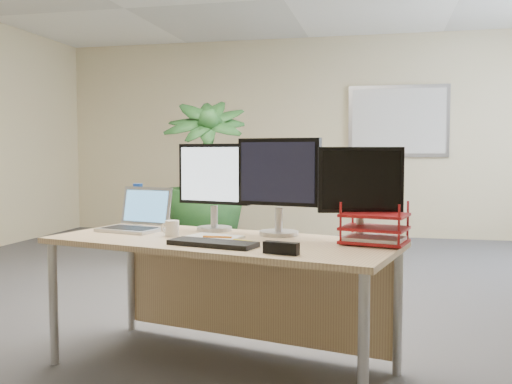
% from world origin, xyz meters
% --- Properties ---
extents(floor, '(8.00, 8.00, 0.00)m').
position_xyz_m(floor, '(0.00, 0.00, 0.00)').
color(floor, '#4B4B50').
rests_on(floor, ground).
extents(back_wall, '(7.00, 0.04, 2.70)m').
position_xyz_m(back_wall, '(0.00, 4.00, 1.35)').
color(back_wall, beige).
rests_on(back_wall, floor).
extents(whiteboard, '(1.30, 0.04, 0.95)m').
position_xyz_m(whiteboard, '(1.20, 3.97, 1.55)').
color(whiteboard, '#A1A1A5').
rests_on(whiteboard, back_wall).
extents(desk, '(1.92, 1.15, 0.69)m').
position_xyz_m(desk, '(0.23, -0.92, 0.55)').
color(desk, tan).
rests_on(desk, floor).
extents(floor_plant, '(0.99, 0.99, 1.50)m').
position_xyz_m(floor_plant, '(-0.80, 1.82, 0.75)').
color(floor_plant, '#163D1A').
rests_on(floor_plant, floor).
extents(monitor_left, '(0.45, 0.20, 0.50)m').
position_xyz_m(monitor_left, '(0.08, -0.70, 0.98)').
color(monitor_left, '#AEAEB3').
rests_on(monitor_left, desk).
extents(monitor_right, '(0.47, 0.22, 0.53)m').
position_xyz_m(monitor_right, '(0.48, -0.80, 0.99)').
color(monitor_right, '#AEAEB3').
rests_on(monitor_right, desk).
extents(monitor_dark, '(0.43, 0.19, 0.48)m').
position_xyz_m(monitor_dark, '(0.92, -0.92, 0.96)').
color(monitor_dark, '#AEAEB3').
rests_on(monitor_dark, desk).
extents(laptop, '(0.40, 0.37, 0.24)m').
position_xyz_m(laptop, '(-0.37, -0.77, 0.75)').
color(laptop, '#BABABE').
rests_on(laptop, desk).
extents(keyboard, '(0.46, 0.24, 0.02)m').
position_xyz_m(keyboard, '(0.23, -1.22, 0.70)').
color(keyboard, black).
rests_on(keyboard, desk).
extents(coffee_mug, '(0.11, 0.08, 0.09)m').
position_xyz_m(coffee_mug, '(-0.08, -0.97, 0.73)').
color(coffee_mug, white).
rests_on(coffee_mug, desk).
extents(spiral_notebook, '(0.32, 0.27, 0.01)m').
position_xyz_m(spiral_notebook, '(0.16, -1.01, 0.70)').
color(spiral_notebook, silver).
rests_on(spiral_notebook, desk).
extents(orange_pen, '(0.15, 0.01, 0.01)m').
position_xyz_m(orange_pen, '(0.20, -1.05, 0.71)').
color(orange_pen, orange).
rests_on(orange_pen, spiral_notebook).
extents(yellow_highlighter, '(0.11, 0.07, 0.02)m').
position_xyz_m(yellow_highlighter, '(0.35, -1.10, 0.70)').
color(yellow_highlighter, gold).
rests_on(yellow_highlighter, desk).
extents(water_bottle, '(0.07, 0.07, 0.26)m').
position_xyz_m(water_bottle, '(-0.46, -0.55, 0.81)').
color(water_bottle, silver).
rests_on(water_bottle, desk).
extents(letter_tray, '(0.35, 0.30, 0.14)m').
position_xyz_m(letter_tray, '(0.99, -1.00, 0.76)').
color(letter_tray, '#9F1316').
rests_on(letter_tray, desk).
extents(stapler, '(0.17, 0.08, 0.05)m').
position_xyz_m(stapler, '(0.59, -1.37, 0.72)').
color(stapler, black).
rests_on(stapler, desk).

